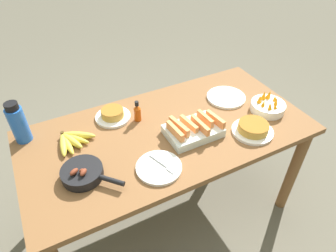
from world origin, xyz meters
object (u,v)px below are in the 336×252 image
melon_tray (193,129)px  fruit_bowl_mango (268,106)px  banana_bunch (71,140)px  skillet (83,173)px  frittata_plate_side (113,115)px  empty_plate_far_left (159,167)px  hot_sauce_bottle (137,112)px  water_bottle (18,123)px  frittata_plate_center (253,129)px  empty_plate_near_front (226,97)px

melon_tray → fruit_bowl_mango: size_ratio=1.46×
banana_bunch → melon_tray: size_ratio=0.72×
skillet → banana_bunch: bearing=136.0°
fruit_bowl_mango → banana_bunch: bearing=167.1°
frittata_plate_side → empty_plate_far_left: frittata_plate_side is taller
frittata_plate_side → banana_bunch: bearing=-159.4°
hot_sauce_bottle → water_bottle: bearing=168.2°
melon_tray → fruit_bowl_mango: fruit_bowl_mango is taller
melon_tray → hot_sauce_bottle: bearing=130.5°
frittata_plate_center → water_bottle: water_bottle is taller
banana_bunch → melon_tray: (0.62, -0.25, 0.02)m
frittata_plate_side → hot_sauce_bottle: (0.13, -0.09, 0.03)m
banana_bunch → hot_sauce_bottle: size_ratio=1.63×
skillet → empty_plate_near_front: size_ratio=1.09×
skillet → water_bottle: water_bottle is taller
banana_bunch → frittata_plate_center: (0.93, -0.39, 0.01)m
empty_plate_near_front → hot_sauce_bottle: bearing=174.6°
banana_bunch → frittata_plate_center: 1.01m
banana_bunch → hot_sauce_bottle: (0.40, 0.02, 0.04)m
empty_plate_far_left → water_bottle: water_bottle is taller
empty_plate_near_front → water_bottle: water_bottle is taller
empty_plate_far_left → hot_sauce_bottle: (0.06, 0.41, 0.05)m
hot_sauce_bottle → empty_plate_near_front: bearing=-5.4°
empty_plate_far_left → fruit_bowl_mango: fruit_bowl_mango is taller
frittata_plate_side → empty_plate_near_front: frittata_plate_side is taller
frittata_plate_center → fruit_bowl_mango: bearing=29.6°
frittata_plate_center → hot_sauce_bottle: 0.67m
skillet → fruit_bowl_mango: size_ratio=1.32×
empty_plate_near_front → hot_sauce_bottle: hot_sauce_bottle is taller
hot_sauce_bottle → banana_bunch: bearing=-177.5°
banana_bunch → frittata_plate_center: size_ratio=0.93×
hot_sauce_bottle → frittata_plate_center: bearing=-37.1°
melon_tray → frittata_plate_center: melon_tray is taller
fruit_bowl_mango → water_bottle: water_bottle is taller
melon_tray → empty_plate_far_left: melon_tray is taller
skillet → hot_sauce_bottle: 0.50m
melon_tray → water_bottle: (-0.85, 0.39, 0.08)m
empty_plate_far_left → fruit_bowl_mango: (0.81, 0.13, 0.03)m
skillet → empty_plate_far_left: bearing=28.5°
fruit_bowl_mango → hot_sauce_bottle: (-0.75, 0.28, 0.02)m
empty_plate_near_front → empty_plate_far_left: same height
melon_tray → empty_plate_near_front: melon_tray is taller
melon_tray → water_bottle: bearing=155.1°
skillet → hot_sauce_bottle: (0.41, 0.29, 0.03)m
frittata_plate_side → empty_plate_far_left: 0.50m
banana_bunch → empty_plate_near_front: 1.00m
empty_plate_near_front → water_bottle: 1.24m
banana_bunch → hot_sauce_bottle: bearing=2.5°
melon_tray → frittata_plate_side: melon_tray is taller
melon_tray → frittata_plate_center: 0.34m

